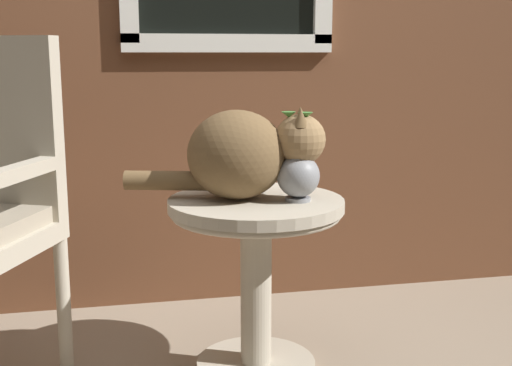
% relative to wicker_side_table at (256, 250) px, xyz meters
% --- Properties ---
extents(wicker_side_table, '(0.55, 0.55, 0.57)m').
position_rel_wicker_side_table_xyz_m(wicker_side_table, '(0.00, 0.00, 0.00)').
color(wicker_side_table, '#B2A893').
rests_on(wicker_side_table, ground_plane).
extents(cat, '(0.61, 0.34, 0.28)m').
position_rel_wicker_side_table_xyz_m(cat, '(-0.04, 0.01, 0.31)').
color(cat, brown).
rests_on(cat, wicker_side_table).
extents(pewter_vase_with_ivy, '(0.13, 0.13, 0.27)m').
position_rel_wicker_side_table_xyz_m(pewter_vase_with_ivy, '(0.12, -0.06, 0.26)').
color(pewter_vase_with_ivy, gray).
rests_on(pewter_vase_with_ivy, wicker_side_table).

